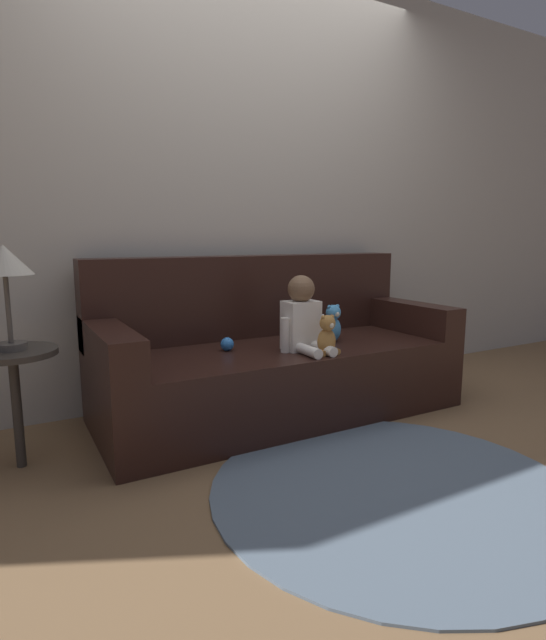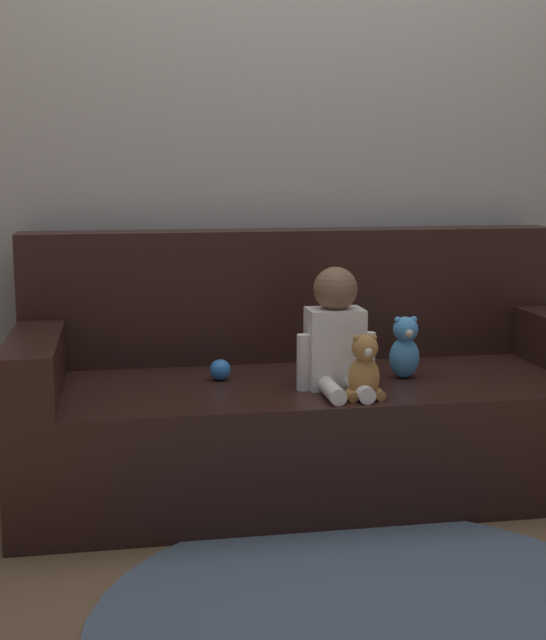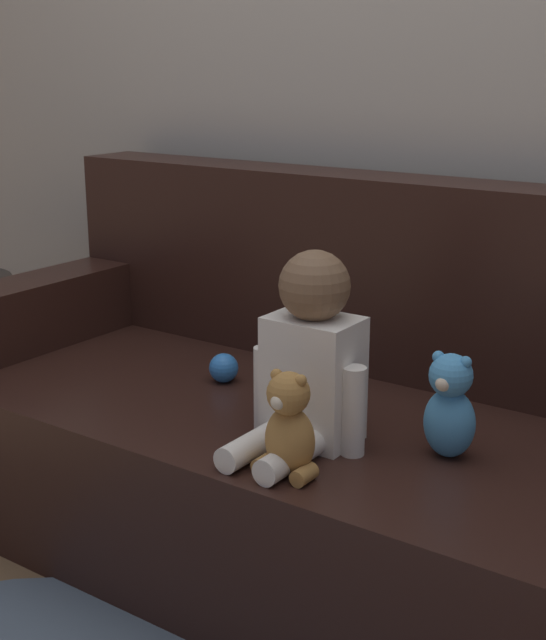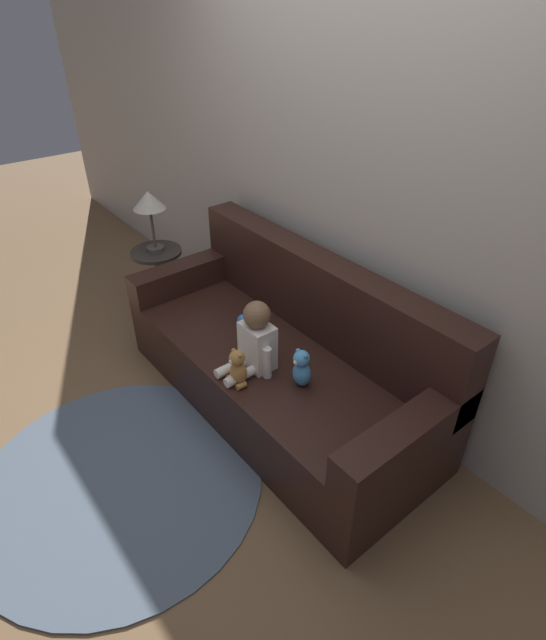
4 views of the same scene
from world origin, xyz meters
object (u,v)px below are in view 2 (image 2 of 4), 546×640
couch (309,398)px  plush_toy_side (405,348)px  teddy_bear_brown (364,369)px  toy_ball (220,370)px  person_baby (336,337)px

couch → plush_toy_side: 0.38m
teddy_bear_brown → plush_toy_side: 0.32m
plush_toy_side → toy_ball: 0.62m
teddy_bear_brown → plush_toy_side: plush_toy_side is taller
teddy_bear_brown → plush_toy_side: bearing=49.0°
person_baby → plush_toy_side: 0.28m
couch → plush_toy_side: size_ratio=9.33×
couch → teddy_bear_brown: size_ratio=9.74×
person_baby → plush_toy_side: person_baby is taller
person_baby → teddy_bear_brown: 0.17m
couch → person_baby: couch is taller
toy_ball → couch: bearing=10.1°
plush_toy_side → person_baby: bearing=-160.7°
person_baby → plush_toy_side: bearing=19.3°
person_baby → toy_ball: size_ratio=5.55×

